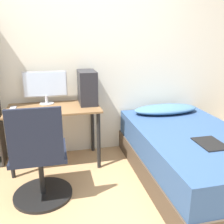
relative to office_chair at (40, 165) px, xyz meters
name	(u,v)px	position (x,y,z in m)	size (l,w,h in m)	color
wall_back	(78,59)	(0.49, 1.04, 0.87)	(8.00, 0.05, 2.50)	silver
desk	(54,117)	(0.15, 0.72, 0.23)	(1.08, 0.58, 0.73)	brown
office_chair	(40,165)	(0.00, 0.00, 0.00)	(0.58, 0.58, 0.98)	black
bed	(191,155)	(1.60, 0.05, -0.11)	(1.14, 1.92, 0.54)	#4C3D2D
pillow	(166,109)	(1.60, 0.75, 0.22)	(0.87, 0.36, 0.11)	teal
magazine	(210,143)	(1.60, -0.26, 0.17)	(0.24, 0.32, 0.01)	black
monitor	(45,86)	(0.07, 0.91, 0.57)	(0.52, 0.17, 0.40)	#B7B7BC
keyboard	(43,110)	(0.04, 0.60, 0.36)	(0.37, 0.13, 0.02)	silver
pc_tower	(87,87)	(0.57, 0.81, 0.55)	(0.21, 0.37, 0.41)	#232328
phone	(13,108)	(-0.31, 0.79, 0.35)	(0.07, 0.14, 0.01)	#B7B7BC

